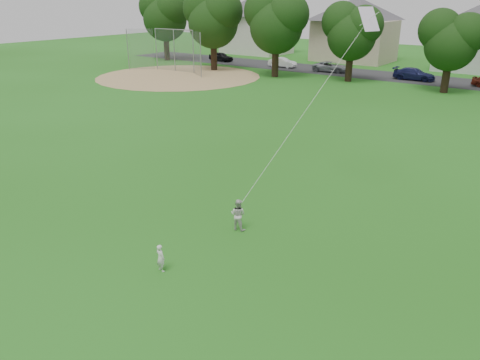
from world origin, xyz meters
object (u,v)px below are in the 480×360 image
Objects in this scene: toddler at (161,258)px; kite at (306,110)px; baseball_backstop at (171,51)px; older_boy at (238,215)px.

kite is (1.25, 6.89, 3.68)m from toddler.
baseball_backstop is at bearing 141.69° from kite.
baseball_backstop is (-29.91, 31.50, 1.89)m from toddler.
toddler is 43.48m from baseball_backstop.
baseball_backstop is (-31.16, 24.62, -1.79)m from kite.
kite is at bearing -116.70° from older_boy.
toddler is 7.91m from kite.
baseball_backstop reaches higher than toddler.
baseball_backstop is at bearing -51.82° from older_boy.
older_boy is at bearing -107.44° from kite.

